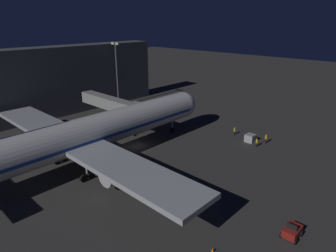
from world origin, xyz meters
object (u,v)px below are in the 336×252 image
object	(u,v)px
ground_crew_by_tug	(234,131)
traffic_cone_wingtip_svc_side	(213,250)
apron_floodlight_mast	(117,70)
baggage_container_far_row	(250,138)
airliner_at_gate	(78,137)
traffic_cone_nose_port	(196,128)
jet_bridge	(115,105)
baggage_tug_lead	(292,231)
ground_crew_marshaller_fwd	(266,139)
ground_crew_by_belt_loader	(257,142)
traffic_cone_nose_starboard	(181,123)

from	to	relation	value
ground_crew_by_tug	traffic_cone_wingtip_svc_side	xyz separation A→B (m)	(-16.27, 31.06, -0.65)
apron_floodlight_mast	baggage_container_far_row	world-z (taller)	apron_floodlight_mast
airliner_at_gate	ground_crew_by_tug	xyz separation A→B (m)	(-10.58, -30.63, -4.66)
traffic_cone_nose_port	traffic_cone_wingtip_svc_side	size ratio (longest dim) A/B	1.00
airliner_at_gate	jet_bridge	xyz separation A→B (m)	(10.75, -15.42, 0.10)
baggage_tug_lead	traffic_cone_nose_port	size ratio (longest dim) A/B	4.57
airliner_at_gate	baggage_container_far_row	distance (m)	33.43
apron_floodlight_mast	ground_crew_by_tug	distance (m)	37.40
ground_crew_marshaller_fwd	ground_crew_by_tug	distance (m)	6.99
traffic_cone_nose_port	traffic_cone_wingtip_svc_side	xyz separation A→B (m)	(-24.64, 28.31, 0.00)
baggage_tug_lead	ground_crew_by_belt_loader	xyz separation A→B (m)	(14.96, -20.45, 0.16)
ground_crew_by_belt_loader	ground_crew_by_tug	bearing A→B (deg)	-21.37
airliner_at_gate	traffic_cone_nose_starboard	xyz separation A→B (m)	(2.20, -27.88, -5.31)
airliner_at_gate	apron_floodlight_mast	world-z (taller)	airliner_at_gate
ground_crew_marshaller_fwd	baggage_container_far_row	bearing A→B (deg)	26.59
traffic_cone_wingtip_svc_side	traffic_cone_nose_port	bearing A→B (deg)	-48.96
apron_floodlight_mast	baggage_tug_lead	bearing A→B (deg)	160.98
ground_crew_by_tug	ground_crew_by_belt_loader	bearing A→B (deg)	158.63
baggage_container_far_row	traffic_cone_nose_starboard	bearing A→B (deg)	5.55
baggage_tug_lead	ground_crew_by_belt_loader	size ratio (longest dim) A/B	1.46
baggage_tug_lead	traffic_cone_wingtip_svc_side	bearing A→B (deg)	57.40
traffic_cone_nose_port	traffic_cone_nose_starboard	world-z (taller)	same
baggage_tug_lead	apron_floodlight_mast	bearing A→B (deg)	-19.02
apron_floodlight_mast	traffic_cone_nose_starboard	bearing A→B (deg)	-179.01
baggage_tug_lead	ground_crew_marshaller_fwd	bearing A→B (deg)	-58.12
traffic_cone_nose_port	traffic_cone_wingtip_svc_side	world-z (taller)	same
airliner_at_gate	traffic_cone_nose_port	bearing A→B (deg)	-94.51
apron_floodlight_mast	ground_crew_by_tug	size ratio (longest dim) A/B	10.47
airliner_at_gate	traffic_cone_nose_starboard	world-z (taller)	airliner_at_gate
traffic_cone_wingtip_svc_side	ground_crew_by_belt_loader	bearing A→B (deg)	-71.05
ground_crew_by_belt_loader	ground_crew_marshaller_fwd	xyz separation A→B (m)	(-0.52, -2.78, 0.10)
jet_bridge	traffic_cone_nose_port	size ratio (longest dim) A/B	35.89
apron_floodlight_mast	baggage_tug_lead	distance (m)	61.57
traffic_cone_nose_port	traffic_cone_nose_starboard	distance (m)	4.40
jet_bridge	apron_floodlight_mast	distance (m)	19.60
ground_crew_by_belt_loader	ground_crew_by_tug	xyz separation A→B (m)	(6.47, -2.53, -0.02)
ground_crew_by_belt_loader	traffic_cone_nose_starboard	bearing A→B (deg)	0.64
apron_floodlight_mast	ground_crew_marshaller_fwd	world-z (taller)	apron_floodlight_mast
baggage_container_far_row	airliner_at_gate	bearing A→B (deg)	63.24
traffic_cone_nose_port	traffic_cone_nose_starboard	bearing A→B (deg)	0.00
ground_crew_by_belt_loader	ground_crew_marshaller_fwd	distance (m)	2.83
baggage_container_far_row	ground_crew_by_belt_loader	size ratio (longest dim) A/B	1.07
jet_bridge	traffic_cone_wingtip_svc_side	xyz separation A→B (m)	(-37.59, 15.85, -5.40)
ground_crew_by_belt_loader	ground_crew_marshaller_fwd	bearing A→B (deg)	-100.49
jet_bridge	baggage_tug_lead	distance (m)	43.74
apron_floodlight_mast	ground_crew_by_belt_loader	world-z (taller)	apron_floodlight_mast
jet_bridge	ground_crew_by_tug	distance (m)	26.62
traffic_cone_wingtip_svc_side	airliner_at_gate	bearing A→B (deg)	-0.92
traffic_cone_wingtip_svc_side	baggage_container_far_row	bearing A→B (deg)	-68.27
ground_crew_marshaller_fwd	baggage_tug_lead	bearing A→B (deg)	121.88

